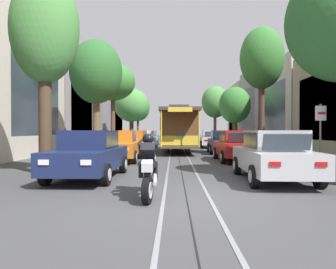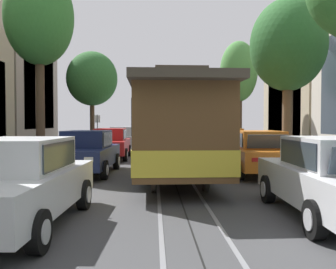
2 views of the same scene
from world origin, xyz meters
The scene contains 25 objects.
ground_plane centered at (0.00, 18.19, 0.00)m, with size 160.00×160.00×0.00m, color #424244.
trolley_track_rails centered at (0.00, 20.74, 0.00)m, with size 1.14×53.48×0.01m.
building_facade_left centered at (-11.19, 21.34, 4.14)m, with size 5.95×45.18×10.00m.
building_facade_right centered at (11.10, 19.92, 4.15)m, with size 5.92×45.18×9.79m.
parked_car_navy_near_left centered at (-3.08, 3.23, 0.80)m, with size 2.06×4.39×1.58m.
parked_car_orange_second_left centered at (-3.07, 8.89, 0.80)m, with size 2.10×4.40×1.58m.
parked_car_orange_mid_left centered at (-3.08, 15.01, 0.80)m, with size 2.11×4.41×1.58m.
parked_car_white_fourth_left centered at (-2.83, 21.00, 0.80)m, with size 2.10×4.41×1.58m.
parked_car_teal_fifth_left centered at (-3.00, 26.23, 0.80)m, with size 2.10×4.40×1.58m.
parked_car_silver_near_right centered at (2.81, 2.82, 0.80)m, with size 2.09×4.40×1.58m.
parked_car_red_second_right centered at (2.92, 9.00, 0.80)m, with size 2.00×4.36×1.58m.
parked_car_navy_mid_right centered at (3.10, 14.56, 0.80)m, with size 2.14×4.42×1.58m.
parked_car_white_fourth_right centered at (3.10, 21.33, 0.80)m, with size 2.14×4.42×1.58m.
street_tree_kerb_left_near centered at (-4.94, 4.16, 5.13)m, with size 2.46×2.07×7.25m.
street_tree_kerb_left_second centered at (-5.15, 12.36, 5.19)m, with size 3.25×3.31×7.24m.
street_tree_kerb_left_mid centered at (-5.29, 18.40, 5.53)m, with size 3.67×3.51×7.13m.
street_tree_kerb_left_fourth centered at (-5.03, 27.66, 4.38)m, with size 3.88×3.80×6.27m.
street_tree_kerb_left_far centered at (-5.00, 33.59, 4.55)m, with size 3.11×3.07×6.35m.
street_tree_kerb_right_second centered at (5.29, 12.88, 6.10)m, with size 2.76×2.81×8.14m.
street_tree_kerb_right_mid centered at (5.39, 22.02, 3.89)m, with size 2.93×2.97×5.65m.
street_tree_kerb_right_fourth centered at (4.94, 32.47, 5.17)m, with size 3.39×3.45×7.23m.
cable_car_trolley centered at (0.00, 16.13, 1.66)m, with size 2.71×9.16×3.28m.
motorcycle_with_rider centered at (-0.90, 0.28, 0.77)m, with size 0.56×1.97×1.51m.
pedestrian_on_left_pavement centered at (5.81, 17.36, 0.98)m, with size 0.55×0.36×1.73m.
street_sign_post centered at (4.48, 3.23, 1.53)m, with size 0.36×0.08×2.44m.
Camera 1 is at (-0.30, -6.93, 1.58)m, focal length 33.14 mm.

